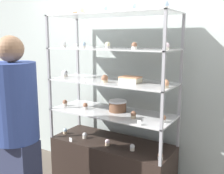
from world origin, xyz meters
name	(u,v)px	position (x,y,z in m)	size (l,w,h in m)	color
back_wall	(131,66)	(0.00, 0.39, 1.30)	(8.00, 0.05, 2.60)	#A8B2AD
display_base	(112,166)	(0.00, 0.00, 0.28)	(1.26, 0.50, 0.56)	black
display_riser_lower	(112,114)	(0.00, 0.00, 0.85)	(1.26, 0.50, 0.32)	#99999E
display_riser_middle	(112,83)	(0.00, 0.00, 1.17)	(1.26, 0.50, 0.32)	#99999E
display_riser_upper	(112,50)	(0.00, 0.00, 1.49)	(1.26, 0.50, 0.32)	#99999E
display_riser_top	(112,16)	(0.00, 0.00, 1.81)	(1.26, 0.50, 0.32)	#99999E
layer_cake_centerpiece	(118,106)	(0.04, 0.05, 0.93)	(0.18, 0.18, 0.11)	brown
sheet_cake_frosted	(130,80)	(0.20, 0.00, 1.22)	(0.19, 0.14, 0.06)	beige
cupcake_0	(65,131)	(-0.56, -0.08, 0.59)	(0.05, 0.05, 0.07)	#CCB28C
cupcake_1	(85,135)	(-0.29, -0.08, 0.59)	(0.05, 0.05, 0.07)	beige
cupcake_2	(107,142)	(0.01, -0.11, 0.59)	(0.05, 0.05, 0.07)	#CCB28C
cupcake_3	(132,147)	(0.28, -0.08, 0.59)	(0.05, 0.05, 0.07)	beige
cupcake_4	(160,156)	(0.57, -0.12, 0.59)	(0.05, 0.05, 0.07)	beige
price_tag_0	(71,140)	(-0.36, -0.23, 0.58)	(0.04, 0.00, 0.04)	white
cupcake_5	(65,103)	(-0.56, -0.07, 0.91)	(0.05, 0.05, 0.07)	beige
cupcake_6	(85,106)	(-0.29, -0.06, 0.91)	(0.05, 0.05, 0.07)	white
cupcake_7	(133,115)	(0.28, -0.08, 0.91)	(0.05, 0.05, 0.07)	#CCB28C
cupcake_8	(163,119)	(0.56, -0.05, 0.91)	(0.05, 0.05, 0.07)	white
price_tag_1	(139,123)	(0.41, -0.23, 0.90)	(0.04, 0.00, 0.04)	white
cupcake_9	(65,74)	(-0.57, -0.05, 1.23)	(0.06, 0.06, 0.07)	beige
cupcake_10	(105,79)	(-0.01, -0.12, 1.23)	(0.06, 0.06, 0.07)	#CCB28C
cupcake_11	(165,84)	(0.58, -0.08, 1.23)	(0.06, 0.06, 0.07)	#CCB28C
price_tag_2	(83,80)	(-0.18, -0.23, 1.22)	(0.04, 0.00, 0.04)	white
cupcake_12	(64,44)	(-0.57, -0.05, 1.54)	(0.05, 0.05, 0.06)	white
cupcake_13	(83,45)	(-0.27, -0.09, 1.54)	(0.05, 0.05, 0.06)	white
cupcake_14	(108,45)	(-0.01, -0.07, 1.54)	(0.05, 0.05, 0.06)	white
cupcake_15	(134,46)	(0.28, -0.08, 1.54)	(0.05, 0.05, 0.06)	white
cupcake_16	(167,46)	(0.57, -0.07, 1.54)	(0.05, 0.05, 0.06)	beige
price_tag_3	(76,46)	(-0.26, -0.23, 1.53)	(0.04, 0.00, 0.04)	white
cupcake_17	(57,12)	(-0.57, -0.14, 1.86)	(0.06, 0.06, 0.07)	beige
cupcake_18	(80,11)	(-0.29, -0.10, 1.86)	(0.06, 0.06, 0.07)	beige
cupcake_19	(105,9)	(0.00, -0.13, 1.86)	(0.06, 0.06, 0.07)	beige
cupcake_20	(133,7)	(0.28, -0.13, 1.86)	(0.06, 0.06, 0.07)	white
cupcake_21	(165,5)	(0.56, -0.11, 1.86)	(0.06, 0.06, 0.07)	white
price_tag_4	(99,9)	(0.01, -0.23, 1.85)	(0.04, 0.00, 0.04)	white
donut_glazed	(79,14)	(-0.39, 0.01, 1.85)	(0.15, 0.15, 0.04)	brown
customer_figure	(16,127)	(-0.46, -0.81, 0.87)	(0.38, 0.38, 1.63)	#282D47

